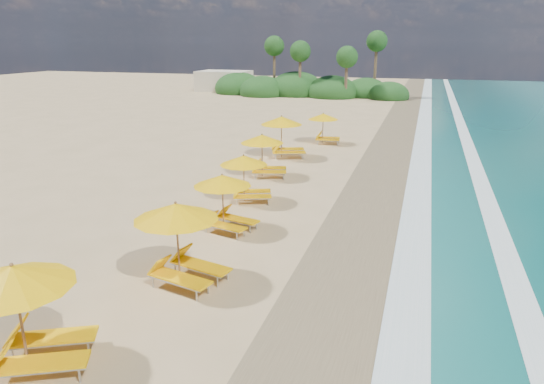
{
  "coord_description": "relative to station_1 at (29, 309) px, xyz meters",
  "views": [
    {
      "loc": [
        5.49,
        -17.64,
        6.91
      ],
      "look_at": [
        0.0,
        0.0,
        1.2
      ],
      "focal_mm": 32.49,
      "sensor_mm": 36.0,
      "label": 1
    }
  ],
  "objects": [
    {
      "name": "station_5",
      "position": [
        -0.09,
        16.64,
        -0.13
      ],
      "size": [
        2.87,
        2.78,
        2.3
      ],
      "rotation": [
        0.0,
        0.0,
        0.28
      ],
      "color": "olive",
      "rests_on": "ground"
    },
    {
      "name": "surf_foam",
      "position": [
        8.94,
        10.32,
        -1.39
      ],
      "size": [
        4.0,
        160.0,
        0.01
      ],
      "color": "white",
      "rests_on": "ground"
    },
    {
      "name": "station_2",
      "position": [
        1.3,
        4.56,
        -0.01
      ],
      "size": [
        3.08,
        2.96,
        2.51
      ],
      "rotation": [
        0.0,
        0.0,
        -0.23
      ],
      "color": "olive",
      "rests_on": "ground"
    },
    {
      "name": "station_3",
      "position": [
        0.91,
        8.86,
        -0.18
      ],
      "size": [
        2.72,
        2.63,
        2.21
      ],
      "rotation": [
        0.0,
        0.0,
        -0.25
      ],
      "color": "olive",
      "rests_on": "ground"
    },
    {
      "name": "station_4",
      "position": [
        0.45,
        12.42,
        -0.21
      ],
      "size": [
        2.76,
        2.71,
        2.15
      ],
      "rotation": [
        0.0,
        0.0,
        0.35
      ],
      "color": "olive",
      "rests_on": "ground"
    },
    {
      "name": "beach_building",
      "position": [
        -19.76,
        58.32,
        -0.01
      ],
      "size": [
        7.0,
        5.0,
        2.8
      ],
      "primitive_type": "cube",
      "color": "beige",
      "rests_on": "ground"
    },
    {
      "name": "ground",
      "position": [
        2.24,
        10.32,
        -1.41
      ],
      "size": [
        160.0,
        160.0,
        0.0
      ],
      "primitive_type": "plane",
      "color": "tan",
      "rests_on": "ground"
    },
    {
      "name": "station_1",
      "position": [
        0.0,
        0.0,
        0.0
      ],
      "size": [
        3.33,
        3.33,
        2.52
      ],
      "rotation": [
        0.0,
        0.0,
        0.46
      ],
      "color": "olive",
      "rests_on": "ground"
    },
    {
      "name": "wet_sand",
      "position": [
        6.24,
        10.32,
        -1.41
      ],
      "size": [
        4.0,
        160.0,
        0.01
      ],
      "primitive_type": "cube",
      "color": "#8B7A53",
      "rests_on": "ground"
    },
    {
      "name": "treeline",
      "position": [
        -7.7,
        55.83,
        -0.42
      ],
      "size": [
        25.8,
        8.8,
        9.74
      ],
      "color": "#163D14",
      "rests_on": "ground"
    },
    {
      "name": "station_7",
      "position": [
        1.18,
        26.19,
        -0.21
      ],
      "size": [
        2.53,
        2.4,
        2.14
      ],
      "rotation": [
        0.0,
        0.0,
        0.15
      ],
      "color": "olive",
      "rests_on": "ground"
    },
    {
      "name": "station_6",
      "position": [
        -0.36,
        21.28,
        0.03
      ],
      "size": [
        3.31,
        3.25,
        2.58
      ],
      "rotation": [
        0.0,
        0.0,
        0.35
      ],
      "color": "olive",
      "rests_on": "ground"
    }
  ]
}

